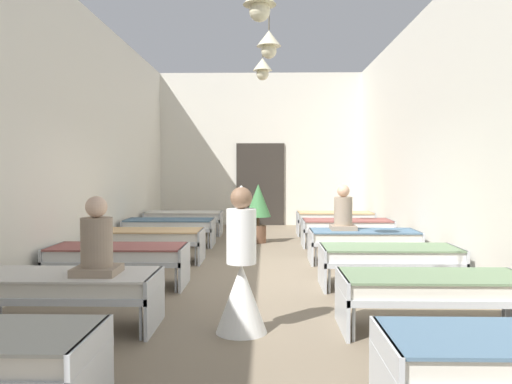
{
  "coord_description": "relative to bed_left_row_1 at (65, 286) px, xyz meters",
  "views": [
    {
      "loc": [
        0.19,
        -8.06,
        1.65
      ],
      "look_at": [
        0.0,
        1.01,
        1.24
      ],
      "focal_mm": 36.03,
      "sensor_mm": 36.0,
      "label": 1
    }
  ],
  "objects": [
    {
      "name": "bed_right_row_2",
      "position": [
        3.78,
        1.9,
        0.0
      ],
      "size": [
        1.9,
        0.84,
        0.57
      ],
      "color": "#B7BCC1",
      "rests_on": "ground"
    },
    {
      "name": "bed_left_row_1",
      "position": [
        0.0,
        0.0,
        0.0
      ],
      "size": [
        1.9,
        0.84,
        0.57
      ],
      "color": "#B7BCC1",
      "rests_on": "ground"
    },
    {
      "name": "patient_seated_secondary",
      "position": [
        3.43,
        3.86,
        0.43
      ],
      "size": [
        0.44,
        0.44,
        0.8
      ],
      "color": "gray",
      "rests_on": "bed_right_row_3"
    },
    {
      "name": "bed_right_row_5",
      "position": [
        3.78,
        7.6,
        0.0
      ],
      "size": [
        1.9,
        0.84,
        0.57
      ],
      "color": "#B7BCC1",
      "rests_on": "ground"
    },
    {
      "name": "bed_left_row_3",
      "position": [
        0.0,
        3.8,
        0.0
      ],
      "size": [
        1.9,
        0.84,
        0.57
      ],
      "color": "#B7BCC1",
      "rests_on": "ground"
    },
    {
      "name": "bed_left_row_2",
      "position": [
        0.0,
        1.9,
        0.0
      ],
      "size": [
        1.9,
        0.84,
        0.57
      ],
      "color": "#B7BCC1",
      "rests_on": "ground"
    },
    {
      "name": "bed_right_row_1",
      "position": [
        3.78,
        0.0,
        0.0
      ],
      "size": [
        1.9,
        0.84,
        0.57
      ],
      "color": "#B7BCC1",
      "rests_on": "ground"
    },
    {
      "name": "bed_left_row_4",
      "position": [
        0.0,
        5.7,
        0.0
      ],
      "size": [
        1.9,
        0.84,
        0.57
      ],
      "color": "#B7BCC1",
      "rests_on": "ground"
    },
    {
      "name": "room_shell",
      "position": [
        1.89,
        4.18,
        1.8
      ],
      "size": [
        6.28,
        14.2,
        4.45
      ],
      "color": "silver",
      "rests_on": "ground"
    },
    {
      "name": "nurse_near_aisle",
      "position": [
        1.83,
        -0.1,
        0.09
      ],
      "size": [
        0.52,
        0.52,
        1.49
      ],
      "rotation": [
        0.0,
        0.0,
        5.63
      ],
      "color": "white",
      "rests_on": "ground"
    },
    {
      "name": "bed_right_row_4",
      "position": [
        3.78,
        5.7,
        0.0
      ],
      "size": [
        1.9,
        0.84,
        0.57
      ],
      "color": "#B7BCC1",
      "rests_on": "ground"
    },
    {
      "name": "bed_left_row_5",
      "position": [
        0.0,
        7.6,
        0.0
      ],
      "size": [
        1.9,
        0.84,
        0.57
      ],
      "color": "#B7BCC1",
      "rests_on": "ground"
    },
    {
      "name": "ground_plane",
      "position": [
        1.89,
        2.85,
        -0.49
      ],
      "size": [
        6.48,
        14.6,
        0.1
      ],
      "primitive_type": "cube",
      "color": "#7A6B56"
    },
    {
      "name": "patient_seated_primary",
      "position": [
        0.35,
        -0.04,
        0.43
      ],
      "size": [
        0.44,
        0.44,
        0.8
      ],
      "color": "gray",
      "rests_on": "bed_left_row_1"
    },
    {
      "name": "bed_right_row_3",
      "position": [
        3.78,
        3.8,
        0.0
      ],
      "size": [
        1.9,
        0.84,
        0.57
      ],
      "color": "#B7BCC1",
      "rests_on": "ground"
    },
    {
      "name": "potted_plant",
      "position": [
        1.89,
        6.21,
        0.38
      ],
      "size": [
        0.57,
        0.57,
        1.32
      ],
      "color": "brown",
      "rests_on": "ground"
    }
  ]
}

